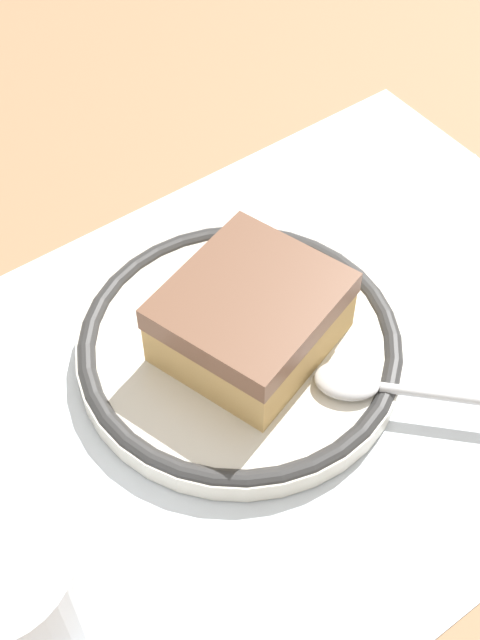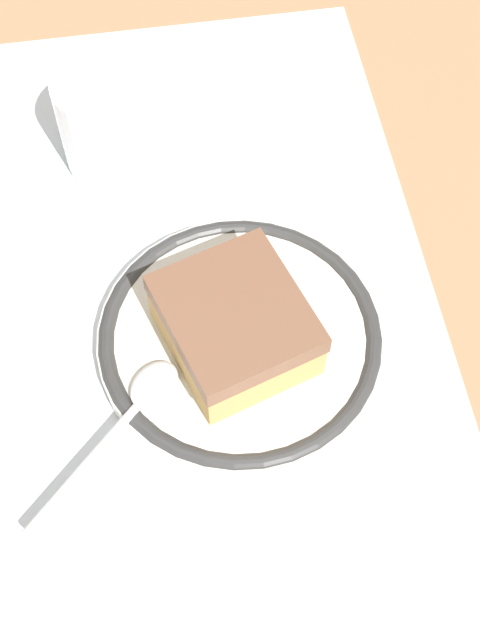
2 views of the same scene
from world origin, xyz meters
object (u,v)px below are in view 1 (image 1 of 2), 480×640
Objects in this scene: plate at (240,347)px; cake_slice at (251,318)px; spoon at (381,386)px; napkin at (432,233)px; cup at (10,601)px.

cake_slice is at bearing 141.63° from plate.
napkin is (-0.12, -0.08, -0.02)m from spoon.
cup is 0.35m from napkin.
cake_slice reaches higher than plate.
spoon is at bearing 179.15° from cup.
napkin is at bearing -167.37° from cup.
napkin is at bearing -176.26° from cake_slice.
cup is 0.59× the size of napkin.
napkin is (-0.16, -0.01, -0.04)m from cake_slice.
cup is at bearing 19.83° from cake_slice.
cup is at bearing -0.85° from spoon.
cup reaches higher than napkin.
cake_slice is 1.45× the size of cup.
spoon is at bearing 118.74° from cake_slice.
cake_slice reaches higher than spoon.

